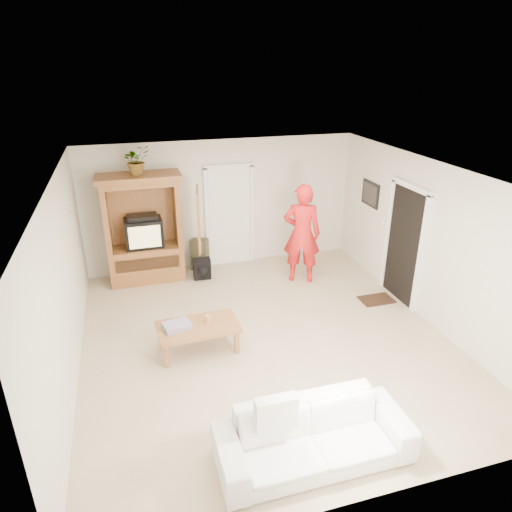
{
  "coord_description": "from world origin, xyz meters",
  "views": [
    {
      "loc": [
        -1.83,
        -5.75,
        4.03
      ],
      "look_at": [
        0.02,
        0.6,
        1.15
      ],
      "focal_mm": 32.0,
      "sensor_mm": 36.0,
      "label": 1
    }
  ],
  "objects_px": {
    "armoire": "(146,236)",
    "coffee_table": "(198,328)",
    "man": "(302,234)",
    "sofa": "(314,436)"
  },
  "relations": [
    {
      "from": "armoire",
      "to": "sofa",
      "type": "xyz_separation_m",
      "value": [
        1.38,
        -5.03,
        -0.6
      ]
    },
    {
      "from": "armoire",
      "to": "man",
      "type": "xyz_separation_m",
      "value": [
        2.85,
        -0.9,
        0.06
      ]
    },
    {
      "from": "sofa",
      "to": "coffee_table",
      "type": "xyz_separation_m",
      "value": [
        -0.85,
        2.34,
        0.08
      ]
    },
    {
      "from": "sofa",
      "to": "armoire",
      "type": "bearing_deg",
      "value": 105.31
    },
    {
      "from": "armoire",
      "to": "coffee_table",
      "type": "bearing_deg",
      "value": -78.83
    },
    {
      "from": "coffee_table",
      "to": "man",
      "type": "bearing_deg",
      "value": 34.95
    },
    {
      "from": "man",
      "to": "sofa",
      "type": "xyz_separation_m",
      "value": [
        -1.47,
        -4.13,
        -0.66
      ]
    },
    {
      "from": "armoire",
      "to": "sofa",
      "type": "bearing_deg",
      "value": -74.67
    },
    {
      "from": "armoire",
      "to": "coffee_table",
      "type": "relative_size",
      "value": 1.73
    },
    {
      "from": "armoire",
      "to": "sofa",
      "type": "distance_m",
      "value": 5.25
    }
  ]
}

